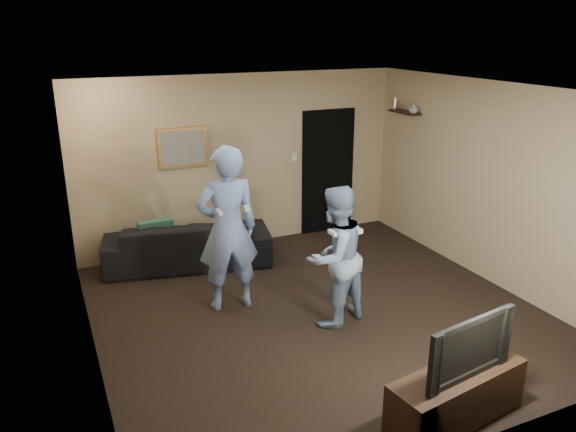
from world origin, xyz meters
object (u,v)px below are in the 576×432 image
tv_console (456,396)px  wii_player_right (335,257)px  wii_player_left (228,229)px  sofa (188,242)px  television (462,344)px

tv_console → wii_player_right: (-0.13, 1.94, 0.56)m
wii_player_left → sofa: bearing=95.2°
television → wii_player_left: size_ratio=0.48×
television → sofa: bearing=97.2°
sofa → tv_console: sofa is taller
wii_player_left → wii_player_right: wii_player_left is taller
wii_player_right → wii_player_left: bearing=138.3°
wii_player_left → wii_player_right: size_ratio=1.23×
television → wii_player_left: 3.01m
wii_player_right → sofa: bearing=115.3°
tv_console → sofa: bearing=97.2°
sofa → tv_console: bearing=117.8°
sofa → wii_player_right: wii_player_right is taller
wii_player_left → television: bearing=-68.8°
tv_console → wii_player_left: size_ratio=0.65×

